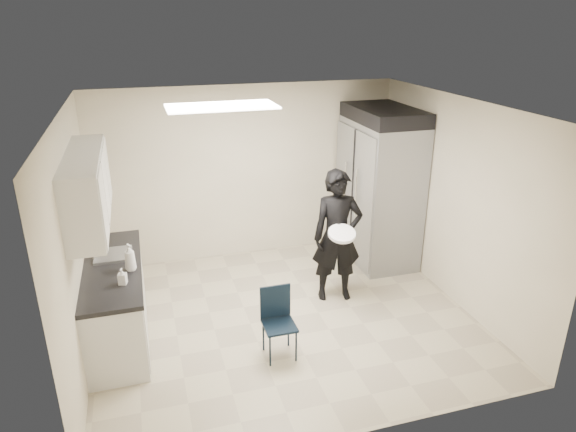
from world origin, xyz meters
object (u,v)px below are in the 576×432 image
object	(u,v)px
lower_counter	(116,303)
man_tuxedo	(337,236)
folding_chair	(279,326)
commercial_fridge	(379,192)

from	to	relation	value
lower_counter	man_tuxedo	size ratio (longest dim) A/B	1.09
lower_counter	man_tuxedo	distance (m)	2.78
folding_chair	lower_counter	bearing A→B (deg)	151.72
commercial_fridge	man_tuxedo	distance (m)	1.42
lower_counter	commercial_fridge	distance (m)	3.98
folding_chair	man_tuxedo	size ratio (longest dim) A/B	0.44
folding_chair	man_tuxedo	bearing A→B (deg)	43.90
lower_counter	man_tuxedo	bearing A→B (deg)	2.51
commercial_fridge	man_tuxedo	bearing A→B (deg)	-137.42
folding_chair	man_tuxedo	world-z (taller)	man_tuxedo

